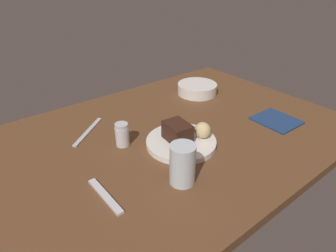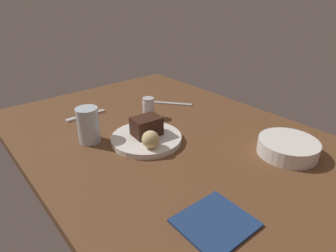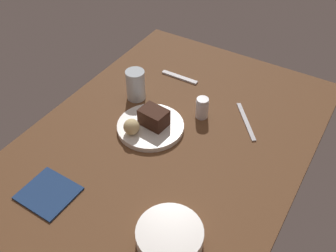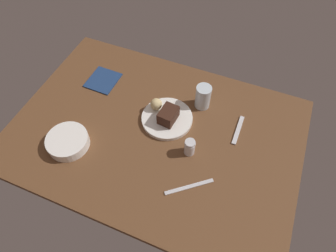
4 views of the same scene
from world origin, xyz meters
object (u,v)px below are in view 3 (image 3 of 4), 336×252
(chocolate_cake_slice, at_px, (154,117))
(butter_knife, at_px, (246,121))
(water_glass, at_px, (136,85))
(side_bowl, at_px, (170,236))
(bread_roll, at_px, (131,127))
(salt_shaker, at_px, (202,108))
(folded_napkin, at_px, (48,193))
(dessert_spoon, at_px, (180,77))
(dessert_plate, at_px, (151,127))

(chocolate_cake_slice, bearing_deg, butter_knife, -53.12)
(water_glass, bearing_deg, side_bowl, -137.25)
(bread_roll, bearing_deg, chocolate_cake_slice, -27.75)
(salt_shaker, xyz_separation_m, side_bowl, (-0.47, -0.15, -0.01))
(bread_roll, xyz_separation_m, folded_napkin, (-0.31, 0.07, -0.04))
(water_glass, distance_m, side_bowl, 0.59)
(salt_shaker, height_order, folded_napkin, salt_shaker)
(side_bowl, xyz_separation_m, dessert_spoon, (0.62, 0.33, -0.02))
(butter_knife, bearing_deg, dessert_plate, 88.61)
(side_bowl, xyz_separation_m, butter_knife, (0.52, 0.01, -0.02))
(dessert_spoon, bearing_deg, salt_shaker, -41.72)
(folded_napkin, bearing_deg, chocolate_cake_slice, -15.46)
(side_bowl, relative_size, folded_napkin, 1.16)
(butter_knife, bearing_deg, side_bowl, 142.61)
(folded_napkin, bearing_deg, butter_knife, -31.93)
(chocolate_cake_slice, height_order, side_bowl, chocolate_cake_slice)
(dessert_plate, xyz_separation_m, chocolate_cake_slice, (0.01, -0.01, 0.04))
(salt_shaker, distance_m, butter_knife, 0.15)
(salt_shaker, height_order, butter_knife, salt_shaker)
(bread_roll, height_order, salt_shaker, salt_shaker)
(water_glass, height_order, butter_knife, water_glass)
(butter_knife, bearing_deg, folded_napkin, 109.39)
(salt_shaker, relative_size, water_glass, 0.67)
(chocolate_cake_slice, bearing_deg, bread_roll, 152.25)
(dessert_spoon, distance_m, butter_knife, 0.33)
(chocolate_cake_slice, height_order, bread_roll, chocolate_cake_slice)
(bread_roll, height_order, butter_knife, bread_roll)
(bread_roll, xyz_separation_m, dessert_spoon, (0.36, 0.03, -0.04))
(salt_shaker, bearing_deg, side_bowl, -161.80)
(bread_roll, xyz_separation_m, water_glass, (0.18, 0.11, 0.01))
(bread_roll, height_order, side_bowl, bread_roll)
(butter_knife, distance_m, folded_napkin, 0.67)
(chocolate_cake_slice, height_order, folded_napkin, chocolate_cake_slice)
(dessert_plate, xyz_separation_m, bread_roll, (-0.06, 0.03, 0.03))
(bread_roll, relative_size, salt_shaker, 0.69)
(chocolate_cake_slice, relative_size, butter_knife, 0.46)
(folded_napkin, bearing_deg, side_bowl, -82.27)
(water_glass, height_order, side_bowl, water_glass)
(dessert_plate, distance_m, side_bowl, 0.42)
(water_glass, bearing_deg, butter_knife, -78.15)
(bread_roll, xyz_separation_m, side_bowl, (-0.26, -0.30, -0.02))
(chocolate_cake_slice, height_order, dessert_spoon, chocolate_cake_slice)
(salt_shaker, xyz_separation_m, dessert_spoon, (0.16, 0.18, -0.03))
(chocolate_cake_slice, distance_m, salt_shaker, 0.17)
(dessert_plate, height_order, salt_shaker, salt_shaker)
(water_glass, relative_size, butter_knife, 0.59)
(salt_shaker, bearing_deg, chocolate_cake_slice, 141.53)
(folded_napkin, bearing_deg, dessert_spoon, -3.03)
(dessert_plate, distance_m, water_glass, 0.18)
(side_bowl, bearing_deg, bread_roll, 48.86)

